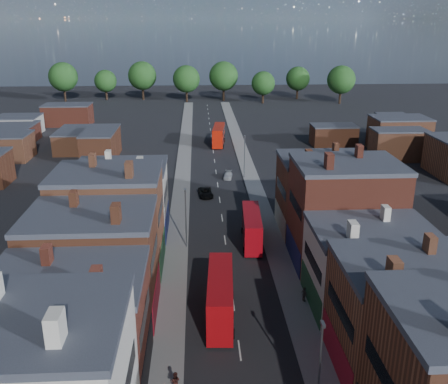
{
  "coord_description": "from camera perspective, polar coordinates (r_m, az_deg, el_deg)",
  "views": [
    {
      "loc": [
        -3.46,
        -29.97,
        28.55
      ],
      "look_at": [
        0.0,
        34.55,
        6.06
      ],
      "focal_mm": 40.0,
      "sensor_mm": 36.0,
      "label": 1
    }
  ],
  "objects": [
    {
      "name": "bus_0",
      "position": [
        50.6,
        -0.42,
        -11.79
      ],
      "size": [
        3.17,
        10.86,
        4.64
      ],
      "rotation": [
        0.0,
        0.0,
        -0.06
      ],
      "color": "#B60A0F",
      "rests_on": "ground"
    },
    {
      "name": "bus_2",
      "position": [
        119.17,
        -0.61,
        6.54
      ],
      "size": [
        3.45,
        10.69,
        4.54
      ],
      "rotation": [
        0.0,
        0.0,
        -0.1
      ],
      "color": "#B11707",
      "rests_on": "ground"
    },
    {
      "name": "lamp_post_2",
      "position": [
        64.56,
        -4.4,
        -2.54
      ],
      "size": [
        0.25,
        0.7,
        8.12
      ],
      "color": "slate",
      "rests_on": "ground"
    },
    {
      "name": "bus_1",
      "position": [
        66.59,
        3.19,
        -4.05
      ],
      "size": [
        2.9,
        9.98,
        4.26
      ],
      "rotation": [
        0.0,
        0.0,
        -0.05
      ],
      "color": "red",
      "rests_on": "ground"
    },
    {
      "name": "ped_1",
      "position": [
        43.06,
        -5.6,
        -20.74
      ],
      "size": [
        0.89,
        0.58,
        1.7
      ],
      "primitive_type": "imported",
      "rotation": [
        0.0,
        0.0,
        2.98
      ],
      "color": "#411E1A",
      "rests_on": "pavement_west"
    },
    {
      "name": "pavement_east",
      "position": [
        85.47,
        3.8,
        -0.32
      ],
      "size": [
        3.0,
        200.0,
        0.12
      ],
      "primitive_type": "cube",
      "color": "gray",
      "rests_on": "ground"
    },
    {
      "name": "ped_3",
      "position": [
        54.57,
        9.16,
        -11.48
      ],
      "size": [
        0.78,
        1.04,
        1.62
      ],
      "primitive_type": "imported",
      "rotation": [
        0.0,
        0.0,
        1.99
      ],
      "color": "#5B554E",
      "rests_on": "pavement_east"
    },
    {
      "name": "car_3",
      "position": [
        94.28,
        0.45,
        1.91
      ],
      "size": [
        2.01,
        3.91,
        1.09
      ],
      "primitive_type": "imported",
      "rotation": [
        0.0,
        0.0,
        -0.13
      ],
      "color": "silver",
      "rests_on": "ground"
    },
    {
      "name": "lamp_post_3",
      "position": [
        93.47,
        2.36,
        4.4
      ],
      "size": [
        0.25,
        0.7,
        8.12
      ],
      "color": "slate",
      "rests_on": "ground"
    },
    {
      "name": "lamp_post_1",
      "position": [
        39.26,
        10.91,
        -18.61
      ],
      "size": [
        0.25,
        0.7,
        8.12
      ],
      "color": "slate",
      "rests_on": "ground"
    },
    {
      "name": "terrace_west",
      "position": [
        38.86,
        -19.07,
        -17.19
      ],
      "size": [
        12.0,
        80.0,
        12.34
      ],
      "primitive_type": "cube",
      "color": "maroon",
      "rests_on": "ground"
    },
    {
      "name": "pavement_west",
      "position": [
        84.94,
        -4.94,
        -0.48
      ],
      "size": [
        3.0,
        200.0,
        0.12
      ],
      "primitive_type": "cube",
      "color": "gray",
      "rests_on": "ground"
    },
    {
      "name": "terrace_east",
      "position": [
        41.27,
        23.45,
        -15.44
      ],
      "size": [
        12.0,
        80.0,
        12.34
      ],
      "primitive_type": "cube",
      "color": "maroon",
      "rests_on": "ground"
    },
    {
      "name": "car_2",
      "position": [
        84.65,
        -2.11,
        -0.05
      ],
      "size": [
        2.66,
        5.0,
        1.34
      ],
      "primitive_type": "imported",
      "rotation": [
        0.0,
        0.0,
        0.1
      ],
      "color": "black",
      "rests_on": "ground"
    }
  ]
}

